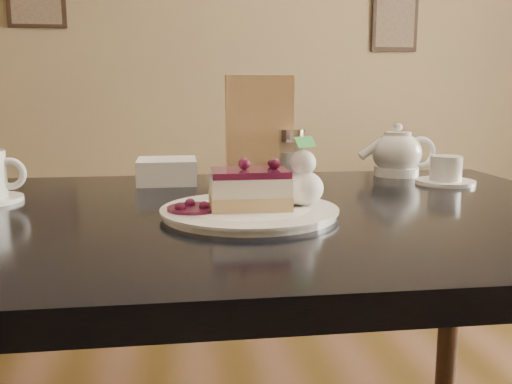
{
  "coord_description": "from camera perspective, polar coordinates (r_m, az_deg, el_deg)",
  "views": [
    {
      "loc": [
        -0.34,
        -0.46,
        0.95
      ],
      "look_at": [
        -0.23,
        0.33,
        0.81
      ],
      "focal_mm": 40.0,
      "sensor_mm": 36.0,
      "label": 1
    }
  ],
  "objects": [
    {
      "name": "whipped_cream",
      "position": [
        0.9,
        4.7,
        0.4
      ],
      "size": [
        0.07,
        0.07,
        0.06
      ],
      "color": "white",
      "rests_on": "dessert_plate"
    },
    {
      "name": "menu_card",
      "position": [
        1.21,
        0.35,
        6.3
      ],
      "size": [
        0.14,
        0.03,
        0.22
      ],
      "primitive_type": "cube",
      "rotation": [
        0.0,
        0.0,
        -0.01
      ],
      "color": "beige",
      "rests_on": "main_table"
    },
    {
      "name": "cheesecake_slice",
      "position": [
        0.88,
        -0.66,
        0.28
      ],
      "size": [
        0.12,
        0.09,
        0.06
      ],
      "rotation": [
        0.0,
        0.0,
        -0.01
      ],
      "color": "#E5CB80",
      "rests_on": "dessert_plate"
    },
    {
      "name": "tea_set",
      "position": [
        1.32,
        14.76,
        3.32
      ],
      "size": [
        0.22,
        0.24,
        0.11
      ],
      "color": "white",
      "rests_on": "main_table"
    },
    {
      "name": "berry_sauce",
      "position": [
        0.87,
        -6.25,
        -1.66
      ],
      "size": [
        0.08,
        0.08,
        0.01
      ],
      "primitive_type": "cylinder",
      "color": "#3D0B1B",
      "rests_on": "dessert_plate"
    },
    {
      "name": "napkin_stack",
      "position": [
        1.21,
        -8.9,
        2.1
      ],
      "size": [
        0.12,
        0.12,
        0.05
      ],
      "primitive_type": "cube",
      "rotation": [
        0.0,
        0.0,
        -0.01
      ],
      "color": "white",
      "rests_on": "main_table"
    },
    {
      "name": "dessert_plate",
      "position": [
        0.89,
        -0.65,
        -2.02
      ],
      "size": [
        0.27,
        0.27,
        0.01
      ],
      "primitive_type": "cylinder",
      "color": "white",
      "rests_on": "main_table"
    },
    {
      "name": "main_table",
      "position": [
        0.96,
        -1.03,
        -6.41
      ],
      "size": [
        1.22,
        0.82,
        0.76
      ],
      "rotation": [
        0.0,
        0.0,
        -0.01
      ],
      "color": "black",
      "rests_on": "ground"
    },
    {
      "name": "sugar_shaker",
      "position": [
        1.22,
        3.49,
        3.74
      ],
      "size": [
        0.06,
        0.06,
        0.11
      ],
      "color": "white",
      "rests_on": "main_table"
    }
  ]
}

